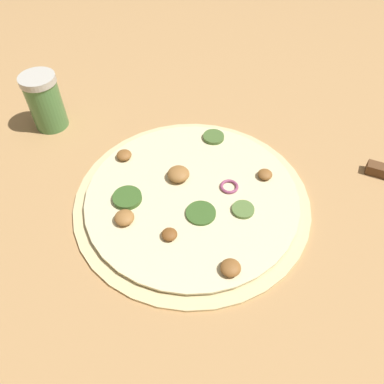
# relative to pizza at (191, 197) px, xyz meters

# --- Properties ---
(ground_plane) EXTENTS (3.00, 3.00, 0.00)m
(ground_plane) POSITION_rel_pizza_xyz_m (0.00, -0.00, -0.01)
(ground_plane) COLOR tan
(pizza) EXTENTS (0.37, 0.37, 0.03)m
(pizza) POSITION_rel_pizza_xyz_m (0.00, 0.00, 0.00)
(pizza) COLOR beige
(pizza) RESTS_ON ground_plane
(spice_jar) EXTENTS (0.06, 0.06, 0.10)m
(spice_jar) POSITION_rel_pizza_xyz_m (-0.13, 0.30, 0.05)
(spice_jar) COLOR #4C7F42
(spice_jar) RESTS_ON ground_plane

